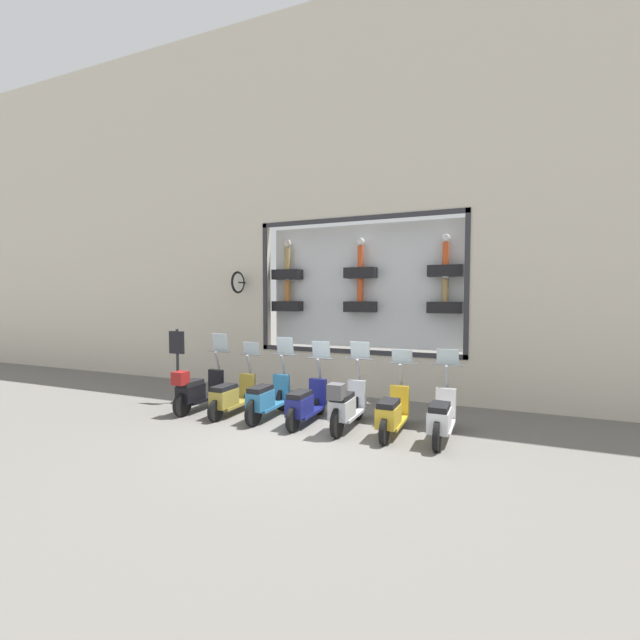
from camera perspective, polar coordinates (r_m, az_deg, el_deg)
The scene contains 10 objects.
ground_plane at distance 8.34m, azimuth -2.78°, elevation -14.98°, with size 120.00×120.00×0.00m, color #66635E.
building_facade at distance 11.60m, azimuth 5.26°, elevation 16.36°, with size 1.23×36.00×10.31m.
scooter_white_0 at distance 8.13m, azimuth 15.89°, elevation -12.36°, with size 1.80×0.61×1.57m.
scooter_yellow_1 at distance 8.28m, azimuth 9.59°, elevation -12.13°, with size 1.79×0.60×1.52m.
scooter_silver_2 at distance 8.47m, azimuth 3.50°, elevation -11.25°, with size 1.81×0.60×1.65m.
scooter_navy_3 at distance 8.86m, azimuth -1.96°, elevation -11.04°, with size 1.80×0.61×1.62m.
scooter_teal_4 at distance 9.26m, azimuth -7.05°, elevation -10.29°, with size 1.81×0.60×1.67m.
scooter_olive_5 at distance 9.73m, azimuth -11.72°, elevation -9.89°, with size 1.79×0.61×1.53m.
scooter_black_6 at distance 10.21m, azimuth -16.07°, elevation -8.95°, with size 1.80×0.61×1.70m.
shop_sign_post at distance 11.01m, azimuth -18.48°, elevation -5.45°, with size 0.36×0.45×1.81m.
Camera 1 is at (-7.13, -3.46, 2.57)m, focal length 24.00 mm.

